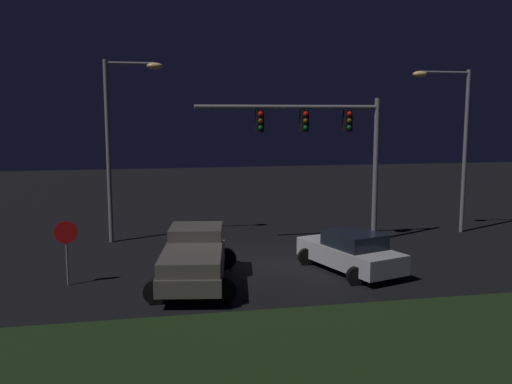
# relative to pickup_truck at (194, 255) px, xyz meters

# --- Properties ---
(ground_plane) EXTENTS (80.00, 80.00, 0.00)m
(ground_plane) POSITION_rel_pickup_truck_xyz_m (3.05, 2.18, -1.00)
(ground_plane) COLOR black
(grass_median) EXTENTS (20.13, 6.26, 0.10)m
(grass_median) POSITION_rel_pickup_truck_xyz_m (3.05, -6.45, -0.95)
(grass_median) COLOR black
(grass_median) RESTS_ON ground_plane
(pickup_truck) EXTENTS (3.45, 5.65, 1.80)m
(pickup_truck) POSITION_rel_pickup_truck_xyz_m (0.00, 0.00, 0.00)
(pickup_truck) COLOR #514C47
(pickup_truck) RESTS_ON ground_plane
(car_sedan) EXTENTS (3.31, 4.74, 1.51)m
(car_sedan) POSITION_rel_pickup_truck_xyz_m (5.80, 0.35, -0.26)
(car_sedan) COLOR #B7B7BC
(car_sedan) RESTS_ON ground_plane
(traffic_signal_gantry) EXTENTS (8.32, 0.56, 6.50)m
(traffic_signal_gantry) POSITION_rel_pickup_truck_xyz_m (6.27, 5.00, 3.90)
(traffic_signal_gantry) COLOR slate
(traffic_signal_gantry) RESTS_ON ground_plane
(street_lamp_left) EXTENTS (2.58, 0.44, 8.17)m
(street_lamp_left) POSITION_rel_pickup_truck_xyz_m (-2.66, 7.06, 4.14)
(street_lamp_left) COLOR slate
(street_lamp_left) RESTS_ON ground_plane
(street_lamp_right) EXTENTS (2.99, 0.44, 7.90)m
(street_lamp_right) POSITION_rel_pickup_truck_xyz_m (13.11, 5.97, 4.03)
(street_lamp_right) COLOR slate
(street_lamp_right) RESTS_ON ground_plane
(stop_sign) EXTENTS (0.76, 0.08, 2.23)m
(stop_sign) POSITION_rel_pickup_truck_xyz_m (-4.26, 0.58, 0.56)
(stop_sign) COLOR slate
(stop_sign) RESTS_ON ground_plane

